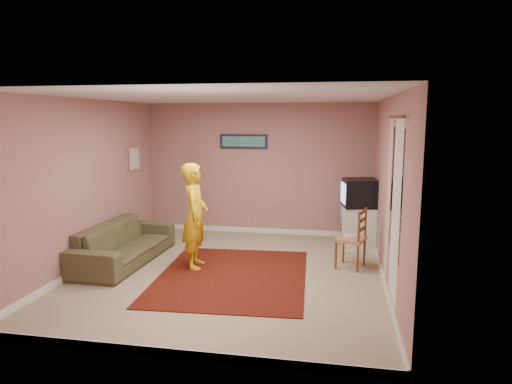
% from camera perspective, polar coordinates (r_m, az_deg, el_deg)
% --- Properties ---
extents(ground, '(5.00, 5.00, 0.00)m').
position_cam_1_polar(ground, '(6.98, -3.30, -10.09)').
color(ground, tan).
rests_on(ground, ground).
extents(wall_back, '(4.50, 0.02, 2.60)m').
position_cam_1_polar(wall_back, '(9.09, 0.35, 2.87)').
color(wall_back, '#A17469').
rests_on(wall_back, ground).
extents(wall_front, '(4.50, 0.02, 2.60)m').
position_cam_1_polar(wall_front, '(4.32, -11.33, -4.43)').
color(wall_front, '#A17469').
rests_on(wall_front, ground).
extents(wall_left, '(0.02, 5.00, 2.60)m').
position_cam_1_polar(wall_left, '(7.52, -20.31, 0.96)').
color(wall_left, '#A17469').
rests_on(wall_left, ground).
extents(wall_right, '(0.02, 5.00, 2.60)m').
position_cam_1_polar(wall_right, '(6.51, 16.22, -0.04)').
color(wall_right, '#A17469').
rests_on(wall_right, ground).
extents(ceiling, '(4.50, 5.00, 0.02)m').
position_cam_1_polar(ceiling, '(6.59, -3.51, 11.76)').
color(ceiling, silver).
rests_on(ceiling, wall_back).
extents(baseboard_back, '(4.50, 0.02, 0.10)m').
position_cam_1_polar(baseboard_back, '(9.30, 0.33, -4.81)').
color(baseboard_back, white).
rests_on(baseboard_back, ground).
extents(baseboard_front, '(4.50, 0.02, 0.10)m').
position_cam_1_polar(baseboard_front, '(4.78, -10.78, -19.14)').
color(baseboard_front, white).
rests_on(baseboard_front, ground).
extents(baseboard_left, '(0.02, 5.00, 0.10)m').
position_cam_1_polar(baseboard_left, '(7.78, -19.73, -8.19)').
color(baseboard_left, white).
rests_on(baseboard_left, ground).
extents(baseboard_right, '(0.02, 5.00, 0.10)m').
position_cam_1_polar(baseboard_right, '(6.81, 15.65, -10.47)').
color(baseboard_right, white).
rests_on(baseboard_right, ground).
extents(window, '(0.01, 1.10, 1.50)m').
position_cam_1_polar(window, '(5.60, 17.13, 0.02)').
color(window, black).
rests_on(window, wall_right).
extents(curtain_sheer, '(0.01, 0.75, 2.10)m').
position_cam_1_polar(curtain_sheer, '(5.49, 17.06, -2.29)').
color(curtain_sheer, white).
rests_on(curtain_sheer, wall_right).
extents(curtain_floral, '(0.01, 0.35, 2.10)m').
position_cam_1_polar(curtain_floral, '(6.17, 16.19, -1.00)').
color(curtain_floral, beige).
rests_on(curtain_floral, wall_right).
extents(curtain_rod, '(0.02, 1.40, 0.02)m').
position_cam_1_polar(curtain_rod, '(5.53, 17.10, 8.97)').
color(curtain_rod, brown).
rests_on(curtain_rod, wall_right).
extents(picture_back, '(0.95, 0.04, 0.28)m').
position_cam_1_polar(picture_back, '(9.07, -1.57, 6.34)').
color(picture_back, '#131536').
rests_on(picture_back, wall_back).
extents(picture_left, '(0.04, 0.38, 0.42)m').
position_cam_1_polar(picture_left, '(8.88, -14.97, 4.03)').
color(picture_left, beige).
rests_on(picture_left, wall_left).
extents(area_rug, '(2.29, 2.79, 0.01)m').
position_cam_1_polar(area_rug, '(6.84, -2.99, -10.43)').
color(area_rug, '#32050A').
rests_on(area_rug, ground).
extents(tv_cabinet, '(0.59, 0.54, 0.75)m').
position_cam_1_polar(tv_cabinet, '(8.37, 12.71, -4.35)').
color(tv_cabinet, silver).
rests_on(tv_cabinet, ground).
extents(crt_tv, '(0.66, 0.61, 0.50)m').
position_cam_1_polar(crt_tv, '(8.24, 12.82, -0.12)').
color(crt_tv, black).
rests_on(crt_tv, tv_cabinet).
extents(chair_a, '(0.40, 0.38, 0.47)m').
position_cam_1_polar(chair_a, '(8.62, 11.82, -2.86)').
color(chair_a, '#A77851').
rests_on(chair_a, ground).
extents(dvd_player, '(0.40, 0.31, 0.06)m').
position_cam_1_polar(dvd_player, '(8.63, 11.80, -3.22)').
color(dvd_player, '#ABAAAF').
rests_on(dvd_player, chair_a).
extents(blue_throw, '(0.39, 0.05, 0.41)m').
position_cam_1_polar(blue_throw, '(8.75, 11.83, -1.53)').
color(blue_throw, '#8BBDE4').
rests_on(blue_throw, chair_a).
extents(chair_b, '(0.52, 0.53, 0.51)m').
position_cam_1_polar(chair_b, '(7.22, 11.79, -4.88)').
color(chair_b, '#A77851').
rests_on(chair_b, ground).
extents(game_console, '(0.23, 0.18, 0.04)m').
position_cam_1_polar(game_console, '(7.23, 11.77, -5.43)').
color(game_console, silver).
rests_on(game_console, chair_b).
extents(sofa, '(0.92, 2.20, 0.63)m').
position_cam_1_polar(sofa, '(7.70, -16.12, -6.13)').
color(sofa, '#4D452F').
rests_on(sofa, ground).
extents(person, '(0.49, 0.66, 1.63)m').
position_cam_1_polar(person, '(7.09, -7.63, -2.98)').
color(person, yellow).
rests_on(person, ground).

